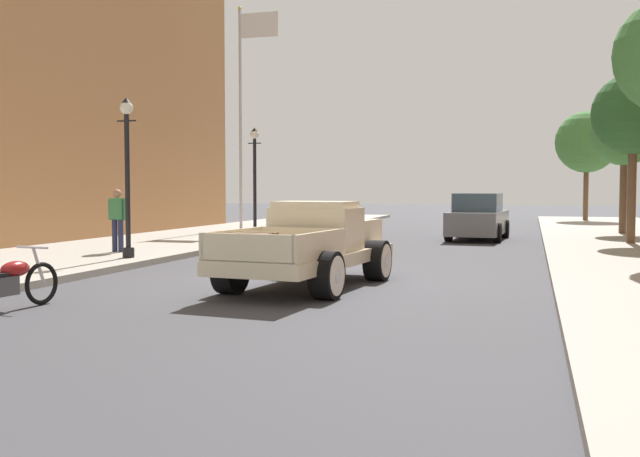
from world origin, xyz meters
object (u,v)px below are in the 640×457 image
street_tree_third (624,133)px  street_lamp_far (255,173)px  street_tree_second (633,115)px  street_lamp_near (127,165)px  hotrod_truck_cream (314,245)px  pedestrian_sidewalk_left (117,216)px  car_background_grey (478,218)px  flagpole (245,93)px  motorcycle_parked (5,282)px  street_tree_farthest (587,142)px

street_tree_third → street_lamp_far: bearing=-159.6°
street_lamp_far → street_tree_second: size_ratio=0.74×
street_lamp_near → street_tree_third: bearing=47.5°
hotrod_truck_cream → street_tree_third: street_tree_third is taller
street_lamp_near → street_tree_third: size_ratio=0.77×
pedestrian_sidewalk_left → street_lamp_far: 7.84m
hotrod_truck_cream → car_background_grey: bearing=81.1°
hotrod_truck_cream → flagpole: bearing=116.1°
motorcycle_parked → car_background_grey: car_background_grey is taller
pedestrian_sidewalk_left → motorcycle_parked: bearing=-69.4°
pedestrian_sidewalk_left → street_lamp_far: street_lamp_far is taller
street_lamp_near → street_tree_third: 18.75m
flagpole → street_tree_farthest: bearing=41.7°
street_lamp_far → street_tree_second: 12.62m
pedestrian_sidewalk_left → street_tree_farthest: size_ratio=0.29×
pedestrian_sidewalk_left → street_lamp_near: street_lamp_near is taller
flagpole → motorcycle_parked: bearing=-78.4°
motorcycle_parked → car_background_grey: size_ratio=0.48×
car_background_grey → street_tree_third: size_ratio=0.88×
hotrod_truck_cream → street_tree_third: 18.08m
pedestrian_sidewalk_left → street_lamp_near: bearing=-50.1°
street_lamp_far → flagpole: bearing=116.2°
street_tree_farthest → street_tree_third: bearing=-87.4°
street_tree_second → street_tree_farthest: bearing=90.6°
motorcycle_parked → flagpole: 20.55m
car_background_grey → street_lamp_far: (-7.74, -1.91, 1.62)m
pedestrian_sidewalk_left → flagpole: size_ratio=0.18×
hotrod_truck_cream → street_tree_farthest: bearing=76.6°
street_lamp_far → street_tree_farthest: bearing=53.2°
motorcycle_parked → street_tree_second: bearing=55.5°
car_background_grey → pedestrian_sidewalk_left: 12.90m
hotrod_truck_cream → street_lamp_near: 6.21m
motorcycle_parked → street_tree_third: size_ratio=0.42×
car_background_grey → street_tree_third: 6.63m
flagpole → street_tree_second: (14.36, -4.32, -1.71)m
motorcycle_parked → car_background_grey: bearing=72.2°
street_lamp_far → street_tree_third: 13.79m
motorcycle_parked → street_lamp_far: (-2.12, 15.65, 1.94)m
flagpole → street_tree_farthest: (14.18, 12.65, -1.52)m
motorcycle_parked → street_tree_farthest: street_tree_farthest is taller
street_tree_second → street_lamp_near: bearing=-145.5°
street_lamp_near → street_lamp_far: same height
street_lamp_far → flagpole: 5.42m
motorcycle_parked → flagpole: bearing=101.6°
car_background_grey → flagpole: bearing=168.9°
hotrod_truck_cream → car_background_grey: (2.10, 13.41, 0.01)m
street_lamp_far → flagpole: size_ratio=0.42×
motorcycle_parked → street_tree_second: (10.38, 15.12, 3.62)m
car_background_grey → street_tree_second: size_ratio=0.85×
motorcycle_parked → car_background_grey: (5.63, 17.56, 0.33)m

